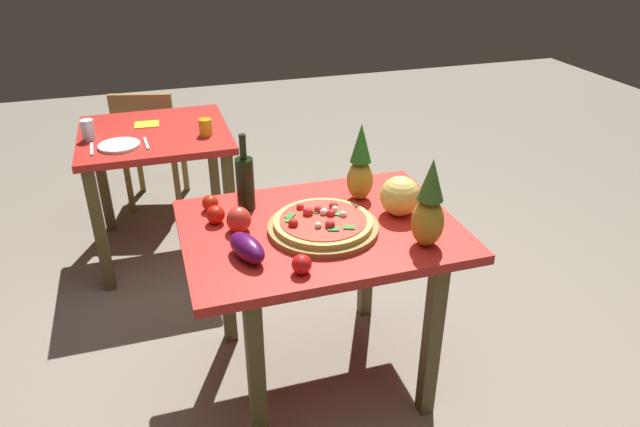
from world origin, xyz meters
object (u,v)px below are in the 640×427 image
(napkin_folded, at_px, (147,124))
(dinner_plate, at_px, (119,145))
(pineapple_left, at_px, (360,166))
(eggplant, at_px, (247,248))
(pineapple_right, at_px, (429,208))
(tomato_by_bottle, at_px, (216,215))
(tomato_near_board, at_px, (302,264))
(knife_utensil, at_px, (146,143))
(pizza_board, at_px, (324,227))
(tomato_at_corner, at_px, (210,203))
(wine_bottle, at_px, (245,182))
(melon, at_px, (400,195))
(background_table, at_px, (157,152))
(drinking_glass_water, at_px, (88,130))
(pizza, at_px, (323,221))
(display_table, at_px, (320,249))
(fork_utensil, at_px, (92,149))
(dining_chair, at_px, (150,142))
(drinking_glass_juice, at_px, (206,127))
(bell_pepper, at_px, (239,220))

(napkin_folded, bearing_deg, dinner_plate, -116.00)
(pineapple_left, distance_m, eggplant, 0.67)
(pineapple_right, height_order, tomato_by_bottle, pineapple_right)
(tomato_near_board, relative_size, napkin_folded, 0.51)
(knife_utensil, bearing_deg, pizza_board, -66.07)
(pineapple_left, xyz_separation_m, tomato_at_corner, (-0.64, 0.08, -0.12))
(tomato_by_bottle, bearing_deg, pineapple_right, -28.87)
(tomato_at_corner, bearing_deg, tomato_by_bottle, -87.30)
(wine_bottle, xyz_separation_m, melon, (0.60, -0.24, -0.04))
(background_table, bearing_deg, melon, -55.27)
(knife_utensil, bearing_deg, drinking_glass_water, 146.13)
(pizza, relative_size, tomato_by_bottle, 5.13)
(dinner_plate, bearing_deg, pineapple_left, -43.59)
(display_table, xyz_separation_m, knife_utensil, (-0.63, 1.15, 0.11))
(pineapple_left, xyz_separation_m, fork_utensil, (-1.15, 0.96, -0.15))
(pizza_board, distance_m, wine_bottle, 0.40)
(pizza_board, distance_m, drinking_glass_water, 1.64)
(dining_chair, distance_m, drinking_glass_juice, 0.90)
(melon, xyz_separation_m, tomato_at_corner, (-0.75, 0.26, -0.05))
(dining_chair, bearing_deg, pizza, 121.21)
(wine_bottle, height_order, pineapple_right, pineapple_right)
(pineapple_right, bearing_deg, wine_bottle, 139.93)
(background_table, xyz_separation_m, tomato_at_corner, (0.18, -1.07, 0.16))
(tomato_by_bottle, xyz_separation_m, tomato_near_board, (0.23, -0.45, -0.00))
(pineapple_left, distance_m, tomato_at_corner, 0.66)
(pineapple_left, height_order, drinking_glass_water, pineapple_left)
(tomato_near_board, distance_m, fork_utensil, 1.63)
(pizza_board, bearing_deg, bell_pepper, 162.96)
(eggplant, bearing_deg, drinking_glass_water, 112.19)
(eggplant, xyz_separation_m, fork_utensil, (-0.58, 1.30, -0.04))
(dinner_plate, bearing_deg, display_table, -56.09)
(pineapple_right, relative_size, dinner_plate, 1.60)
(eggplant, height_order, tomato_near_board, eggplant)
(melon, height_order, napkin_folded, melon)
(knife_utensil, bearing_deg, pineapple_left, -52.03)
(pizza_board, height_order, dinner_plate, pizza_board)
(tomato_at_corner, bearing_deg, bell_pepper, -67.62)
(pizza, height_order, bell_pepper, bell_pepper)
(bell_pepper, xyz_separation_m, tomato_by_bottle, (-0.08, 0.09, -0.01))
(drinking_glass_water, relative_size, dinner_plate, 0.50)
(napkin_folded, bearing_deg, dining_chair, 89.50)
(dinner_plate, bearing_deg, bell_pepper, -67.40)
(background_table, distance_m, pizza_board, 1.50)
(pizza_board, height_order, tomato_at_corner, tomato_at_corner)
(background_table, height_order, eggplant, eggplant)
(wine_bottle, height_order, drinking_glass_water, wine_bottle)
(drinking_glass_water, bearing_deg, background_table, 4.49)
(bell_pepper, height_order, tomato_at_corner, bell_pepper)
(pineapple_right, bearing_deg, pizza_board, 147.06)
(wine_bottle, distance_m, tomato_by_bottle, 0.19)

